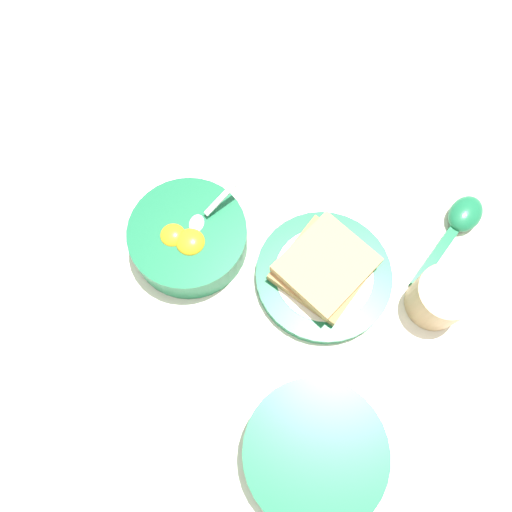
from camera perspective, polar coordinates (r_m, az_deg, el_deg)
ground_plane at (r=0.67m, az=6.79°, el=-0.28°), size 3.00×3.00×0.00m
egg_bowl at (r=0.65m, az=-7.71°, el=2.12°), size 0.15×0.15×0.08m
toast_plate at (r=0.65m, az=7.70°, el=-2.24°), size 0.18×0.18×0.02m
toast_sandwich at (r=0.63m, az=7.89°, el=-1.25°), size 0.14×0.14×0.03m
soup_spoon at (r=0.72m, az=22.21°, el=3.57°), size 0.15×0.09×0.03m
congee_bowl at (r=0.60m, az=6.67°, el=-21.45°), size 0.16×0.16×0.05m
drinking_cup at (r=0.65m, az=20.28°, el=-4.48°), size 0.07×0.07×0.06m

